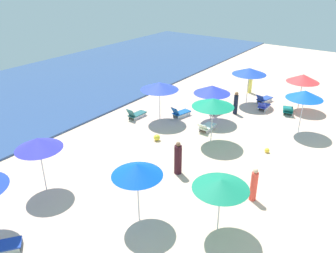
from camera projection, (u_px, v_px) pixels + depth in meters
ground_plane at (320, 191)px, 15.33m from camera, size 60.00×60.00×0.00m
ocean at (27, 94)px, 26.90m from camera, size 60.00×15.76×0.12m
umbrella_0 at (249, 71)px, 24.22m from camera, size 2.44×2.44×2.68m
lounge_chair_0_0 at (264, 99)px, 25.32m from camera, size 1.52×0.91×0.70m
lounge_chair_0_1 at (264, 106)px, 23.98m from camera, size 1.23×0.57×0.69m
umbrella_1 at (221, 184)px, 12.16m from camera, size 2.09×2.09×2.32m
umbrella_2 at (137, 170)px, 12.64m from camera, size 1.96×1.96×2.58m
umbrella_3 at (212, 89)px, 21.57m from camera, size 2.35×2.35×2.39m
lounge_chair_3_0 at (207, 127)px, 21.01m from camera, size 1.40×0.66×0.61m
lounge_chair_3_1 at (216, 110)px, 23.41m from camera, size 1.36×0.93×0.62m
umbrella_5 at (303, 78)px, 23.28m from camera, size 2.21×2.21×2.54m
lounge_chair_5_0 at (288, 110)px, 23.47m from camera, size 1.56×1.04×0.59m
umbrella_6 at (38, 143)px, 14.50m from camera, size 2.03×2.03×2.61m
umbrella_7 at (305, 95)px, 19.80m from camera, size 2.14×2.14×2.69m
umbrella_8 at (213, 102)px, 18.70m from camera, size 2.35×2.35×2.65m
umbrella_9 at (160, 86)px, 21.50m from camera, size 2.44×2.44×2.59m
lounge_chair_9_0 at (180, 113)px, 22.88m from camera, size 1.49×0.86×0.78m
lounge_chair_9_1 at (136, 114)px, 22.73m from camera, size 1.46×0.64×0.77m
beachgoer_0 at (254, 185)px, 14.49m from camera, size 0.42×0.42×1.57m
beachgoer_1 at (178, 159)px, 16.37m from camera, size 0.51×0.51×1.71m
beachgoer_2 at (250, 84)px, 27.12m from camera, size 0.45×0.45×1.54m
beachgoer_5 at (236, 103)px, 23.14m from camera, size 0.40×0.40×1.58m
beach_ball_0 at (157, 138)px, 19.76m from camera, size 0.37×0.37×0.37m
beach_ball_1 at (267, 150)px, 18.49m from camera, size 0.26×0.26×0.26m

